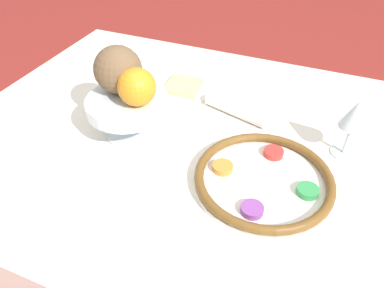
% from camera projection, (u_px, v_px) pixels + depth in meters
% --- Properties ---
extents(dining_table, '(1.28, 0.94, 0.74)m').
position_uv_depth(dining_table, '(206.00, 233.00, 1.16)').
color(dining_table, silver).
rests_on(dining_table, ground_plane).
extents(seder_plate, '(0.29, 0.29, 0.03)m').
position_uv_depth(seder_plate, '(264.00, 179.00, 0.79)').
color(seder_plate, silver).
rests_on(seder_plate, dining_table).
extents(wine_glass, '(0.06, 0.06, 0.15)m').
position_uv_depth(wine_glass, '(355.00, 116.00, 0.81)').
color(wine_glass, silver).
rests_on(wine_glass, dining_table).
extents(fruit_stand, '(0.20, 0.20, 0.10)m').
position_uv_depth(fruit_stand, '(128.00, 107.00, 0.88)').
color(fruit_stand, silver).
rests_on(fruit_stand, dining_table).
extents(orange_fruit, '(0.09, 0.09, 0.09)m').
position_uv_depth(orange_fruit, '(137.00, 87.00, 0.83)').
color(orange_fruit, orange).
rests_on(orange_fruit, fruit_stand).
extents(coconut, '(0.11, 0.11, 0.11)m').
position_uv_depth(coconut, '(118.00, 70.00, 0.86)').
color(coconut, brown).
rests_on(coconut, fruit_stand).
extents(bread_plate, '(0.17, 0.17, 0.02)m').
position_uv_depth(bread_plate, '(184.00, 88.00, 1.09)').
color(bread_plate, silver).
rests_on(bread_plate, dining_table).
extents(napkin_roll, '(0.19, 0.09, 0.04)m').
position_uv_depth(napkin_roll, '(236.00, 109.00, 0.99)').
color(napkin_roll, white).
rests_on(napkin_roll, dining_table).
extents(cup_near, '(0.08, 0.08, 0.07)m').
position_uv_depth(cup_near, '(6.00, 123.00, 0.91)').
color(cup_near, silver).
rests_on(cup_near, dining_table).
extents(spoon, '(0.16, 0.03, 0.01)m').
position_uv_depth(spoon, '(243.00, 107.00, 1.02)').
color(spoon, silver).
rests_on(spoon, dining_table).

